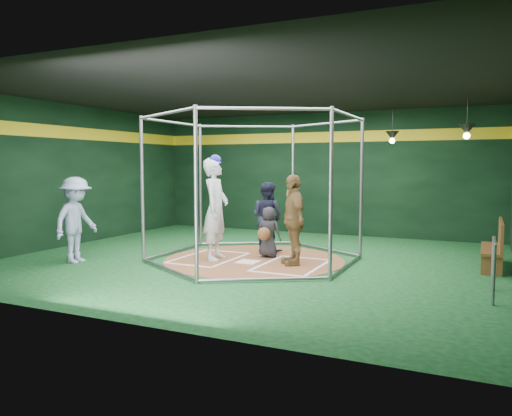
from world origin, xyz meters
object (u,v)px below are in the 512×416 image
at_px(batter_figure, 216,208).
at_px(dugout_bench, 496,244).
at_px(visitor_leopard, 293,220).
at_px(umpire, 267,217).

bearing_deg(batter_figure, dugout_bench, 15.77).
height_order(batter_figure, visitor_leopard, batter_figure).
bearing_deg(umpire, visitor_leopard, 144.17).
distance_m(batter_figure, umpire, 1.49).
bearing_deg(visitor_leopard, umpire, -174.26).
height_order(batter_figure, dugout_bench, batter_figure).
height_order(umpire, dugout_bench, umpire).
height_order(batter_figure, umpire, batter_figure).
relative_size(umpire, dugout_bench, 1.00).
relative_size(visitor_leopard, umpire, 1.13).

